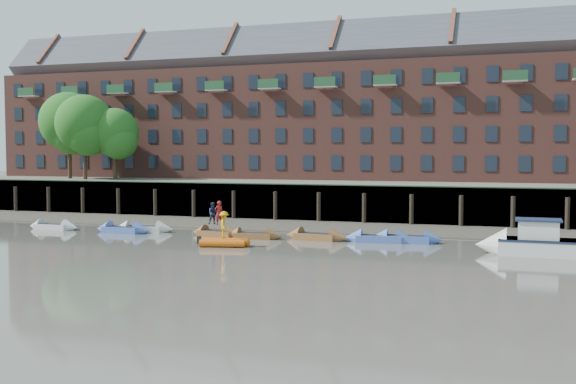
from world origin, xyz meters
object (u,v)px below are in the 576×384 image
at_px(rowboat_6, 379,239).
at_px(person_rib_crew, 224,225).
at_px(rowboat_0, 53,227).
at_px(rowboat_1, 123,230).
at_px(rowboat_2, 143,229).
at_px(person_rower_b, 213,213).
at_px(rib_tender, 226,242).
at_px(person_rower_a, 219,213).
at_px(motor_launch, 526,243).
at_px(rowboat_3, 217,234).
at_px(rowboat_4, 254,236).
at_px(rowboat_7, 406,239).
at_px(rowboat_5, 316,237).

bearing_deg(rowboat_6, person_rib_crew, -156.09).
bearing_deg(rowboat_0, rowboat_1, -1.27).
height_order(rowboat_2, rowboat_6, rowboat_6).
bearing_deg(person_rower_b, rib_tender, -86.62).
height_order(person_rower_a, person_rower_b, person_rower_a).
distance_m(rowboat_2, motor_launch, 27.68).
distance_m(rowboat_3, person_rower_b, 1.52).
bearing_deg(rowboat_0, person_rower_b, 1.45).
bearing_deg(rowboat_4, rowboat_7, 2.58).
bearing_deg(rowboat_6, rowboat_2, 174.39).
relative_size(rowboat_1, rowboat_6, 0.95).
xyz_separation_m(rowboat_1, rowboat_2, (1.16, 1.01, 0.00)).
bearing_deg(rowboat_3, person_rib_crew, -50.44).
xyz_separation_m(rowboat_3, rowboat_4, (2.91, -0.20, -0.00)).
bearing_deg(rowboat_6, person_rower_a, 177.99).
xyz_separation_m(person_rower_a, person_rower_b, (-0.54, 0.22, -0.07)).
height_order(rowboat_0, rowboat_5, rowboat_5).
height_order(motor_launch, person_rib_crew, person_rib_crew).
bearing_deg(rowboat_4, rowboat_0, 175.25).
xyz_separation_m(rowboat_3, motor_launch, (20.99, -2.04, 0.48)).
distance_m(rowboat_6, rowboat_7, 1.77).
relative_size(rowboat_3, motor_launch, 0.66).
height_order(rowboat_2, person_rower_b, person_rower_b).
height_order(rowboat_4, motor_launch, motor_launch).
distance_m(rowboat_5, person_rib_crew, 6.95).
relative_size(rowboat_1, rowboat_2, 0.96).
xyz_separation_m(rowboat_2, motor_launch, (27.53, -2.87, 0.46)).
bearing_deg(motor_launch, rowboat_5, -9.69).
height_order(rowboat_2, rib_tender, rowboat_2).
distance_m(rib_tender, person_rower_b, 5.69).
bearing_deg(rowboat_2, rib_tender, -39.15).
xyz_separation_m(rowboat_2, rowboat_6, (18.21, -0.09, 0.00)).
relative_size(rowboat_0, person_rower_b, 2.73).
relative_size(rowboat_1, rowboat_4, 1.09).
distance_m(rowboat_4, rowboat_6, 8.81).
bearing_deg(rib_tender, rowboat_5, 33.15).
distance_m(rib_tender, motor_launch, 18.57).
distance_m(rowboat_6, person_rower_b, 12.18).
relative_size(rowboat_5, person_rib_crew, 2.72).
bearing_deg(rowboat_2, motor_launch, -15.52).
distance_m(rowboat_3, rib_tender, 5.04).
height_order(rowboat_2, person_rower_a, person_rower_a).
bearing_deg(person_rib_crew, person_rower_a, 5.99).
bearing_deg(rowboat_7, rowboat_1, 179.18).
bearing_deg(rowboat_7, rowboat_5, -179.01).
bearing_deg(person_rower_a, rowboat_1, -42.79).
bearing_deg(rowboat_7, rowboat_2, 176.48).
bearing_deg(rowboat_1, rowboat_5, 4.26).
bearing_deg(person_rower_b, rowboat_0, 151.83).
bearing_deg(rowboat_4, rowboat_1, 175.73).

